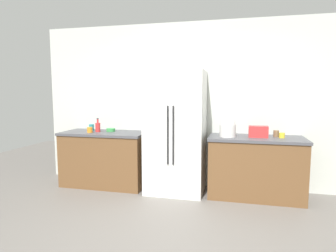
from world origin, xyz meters
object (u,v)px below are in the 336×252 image
cup_a (282,135)px  bowl_a (111,130)px  bottle_a (98,127)px  cup_b (276,134)px  toaster (258,132)px  cup_c (90,130)px  cup_d (92,127)px  refrigerator (176,132)px  rice_cooker (228,128)px

cup_a → bowl_a: size_ratio=0.54×
bottle_a → cup_b: (2.79, 0.10, -0.03)m
toaster → cup_c: (-2.62, -0.12, -0.04)m
cup_c → bowl_a: (0.27, 0.20, -0.02)m
cup_c → cup_d: (-0.09, 0.23, 0.01)m
refrigerator → bottle_a: (-1.32, 0.03, 0.04)m
toaster → rice_cooker: (-0.43, -0.05, 0.05)m
refrigerator → cup_a: (1.54, 0.04, -0.01)m
cup_b → cup_c: bearing=-175.6°
rice_cooker → cup_c: bearing=-178.3°
bottle_a → cup_b: size_ratio=2.37×
rice_cooker → cup_d: bearing=175.9°
bottle_a → cup_c: (-0.08, -0.12, -0.04)m
bottle_a → cup_d: bearing=147.7°
toaster → cup_d: toaster is taller
cup_a → cup_d: 3.04m
toaster → bowl_a: size_ratio=1.84×
rice_cooker → cup_a: bearing=5.1°
refrigerator → cup_b: refrigerator is taller
cup_a → cup_b: bearing=126.9°
toaster → bowl_a: toaster is taller
cup_d → bottle_a: bearing=-32.3°
bottle_a → toaster: bearing=0.0°
cup_c → cup_d: bearing=111.8°
toaster → cup_d: 2.71m
rice_cooker → bottle_a: size_ratio=1.29×
refrigerator → cup_d: size_ratio=17.11×
cup_a → cup_d: cup_d is taller
refrigerator → bowl_a: refrigerator is taller
rice_cooker → bowl_a: (-1.91, 0.14, -0.11)m
refrigerator → cup_d: 1.50m
rice_cooker → cup_a: 0.77m
bowl_a → cup_a: bearing=-1.6°
cup_d → bowl_a: (0.36, -0.02, -0.03)m
bottle_a → bowl_a: 0.22m
toaster → cup_a: size_ratio=3.39×
cup_d → bowl_a: 0.37m
refrigerator → rice_cooker: 0.79m
refrigerator → cup_c: size_ratio=21.12×
rice_cooker → bottle_a: 2.10m
rice_cooker → cup_d: size_ratio=2.66×
refrigerator → bottle_a: size_ratio=8.29×
rice_cooker → refrigerator: bearing=178.3°
rice_cooker → cup_b: size_ratio=3.05×
toaster → rice_cooker: 0.44m
cup_a → cup_b: cup_b is taller
refrigerator → cup_c: 1.41m
bottle_a → cup_a: bearing=0.3°
bottle_a → cup_a: size_ratio=2.84×
bowl_a → cup_c: bearing=-143.3°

